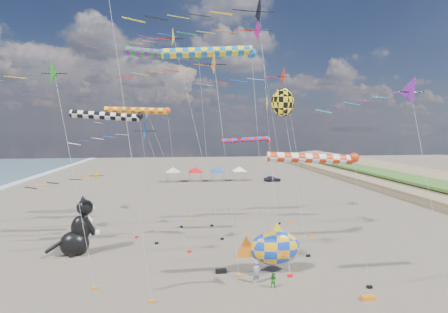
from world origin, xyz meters
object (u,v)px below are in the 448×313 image
at_px(parked_car, 272,179).
at_px(child_blue, 258,270).
at_px(fish_inflatable, 274,248).
at_px(person_adult, 256,272).
at_px(cat_inflatable, 77,226).
at_px(child_green, 273,281).

bearing_deg(parked_car, child_blue, 161.47).
relative_size(fish_inflatable, person_adult, 3.30).
height_order(cat_inflatable, child_green, cat_inflatable).
bearing_deg(cat_inflatable, fish_inflatable, -43.96).
xyz_separation_m(fish_inflatable, parked_car, (12.83, 48.92, -1.42)).
relative_size(child_blue, parked_car, 0.28).
height_order(fish_inflatable, child_blue, fish_inflatable).
distance_m(cat_inflatable, person_adult, 17.48).
relative_size(child_green, parked_car, 0.32).
xyz_separation_m(child_blue, parked_car, (14.32, 49.47, 0.12)).
xyz_separation_m(cat_inflatable, parked_car, (30.04, 42.55, -2.09)).
bearing_deg(fish_inflatable, person_adult, -135.97).
height_order(child_blue, parked_car, parked_car).
bearing_deg(child_blue, fish_inflatable, -23.61).
height_order(cat_inflatable, person_adult, cat_inflatable).
distance_m(fish_inflatable, parked_car, 50.60).
height_order(person_adult, child_blue, person_adult).
bearing_deg(person_adult, child_green, -56.35).
relative_size(cat_inflatable, child_blue, 5.21).
bearing_deg(fish_inflatable, child_blue, -159.88).
xyz_separation_m(fish_inflatable, child_green, (-0.81, -2.82, -1.47)).
relative_size(fish_inflatable, child_blue, 5.39).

